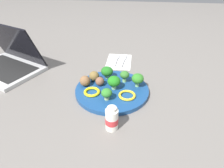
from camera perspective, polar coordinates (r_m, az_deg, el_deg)
The scene contains 17 objects.
ground_plane at distance 0.73m, azimuth 0.00°, elevation -2.36°, with size 4.00×4.00×0.00m, color slate.
plate at distance 0.73m, azimuth 0.00°, elevation -1.85°, with size 0.28×0.28×0.02m, color navy.
broccoli_floret_near_rim at distance 0.77m, azimuth -1.51°, elevation 3.82°, with size 0.05×0.05×0.05m.
broccoli_floret_mid_right at distance 0.72m, azimuth 7.75°, elevation 1.57°, with size 0.05×0.05×0.05m.
broccoli_floret_far_rim at distance 0.71m, azimuth 0.62°, elevation 0.87°, with size 0.05×0.05×0.05m.
broccoli_floret_back_right at distance 0.65m, azimuth -1.63°, elevation -2.80°, with size 0.04×0.04×0.04m.
broccoli_floret_front_left at distance 0.75m, azimuth 3.82°, elevation 2.66°, with size 0.04×0.04×0.05m.
meatball_mid_right at distance 0.76m, azimuth -5.41°, elevation 2.41°, with size 0.04×0.04×0.04m, color brown.
meatball_back_left at distance 0.73m, azimuth -3.70°, elevation 0.82°, with size 0.03×0.03×0.03m, color brown.
meatball_mid_left at distance 0.74m, azimuth -8.14°, elevation 0.94°, with size 0.04×0.04×0.04m, color brown.
pepper_ring_center at distance 0.70m, azimuth -6.09°, elevation -2.38°, with size 0.06×0.06×0.01m, color yellow.
pepper_ring_far_rim at distance 0.68m, azimuth 4.57°, elevation -3.42°, with size 0.06×0.06×0.01m, color yellow.
napkin at distance 0.96m, azimuth 2.30°, elevation 6.86°, with size 0.17×0.12×0.01m, color white.
fork at distance 0.96m, azimuth 1.30°, elevation 7.39°, with size 0.12×0.02×0.01m.
knife at distance 0.96m, azimuth 3.47°, elevation 7.25°, with size 0.15×0.03×0.01m.
yogurt_bottle at distance 0.56m, azimuth -0.06°, elevation -10.51°, with size 0.04×0.04×0.08m.
laptop at distance 1.00m, azimuth -28.94°, elevation 5.96°, with size 0.33×0.38×0.20m.
Camera 1 is at (-0.59, -0.08, 0.42)m, focal length 30.30 mm.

